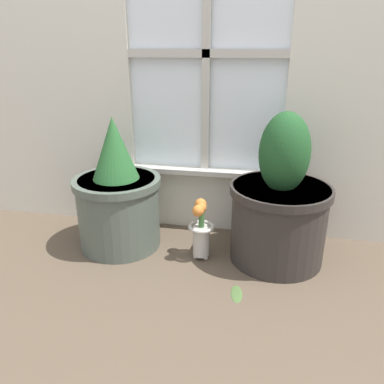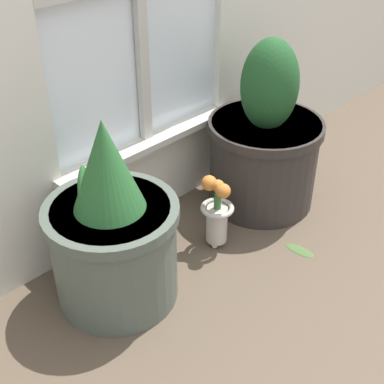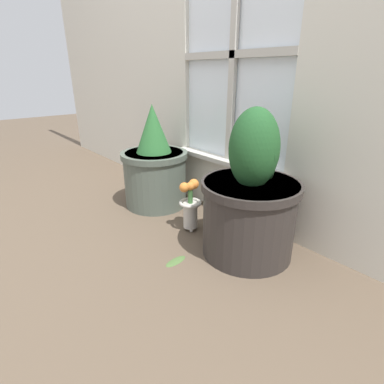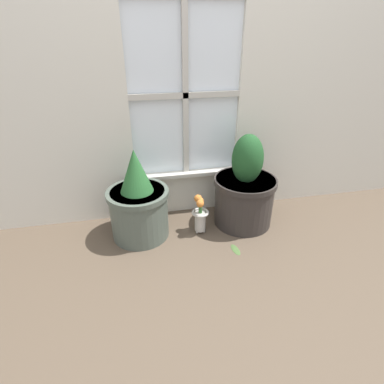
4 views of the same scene
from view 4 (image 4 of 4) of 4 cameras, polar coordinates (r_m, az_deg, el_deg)
ground_plane at (r=1.81m, az=2.77°, el=-13.60°), size 10.00×10.00×0.00m
wall_with_window at (r=1.98m, az=-1.50°, el=29.99°), size 4.40×0.10×2.50m
potted_plant_left at (r=1.94m, az=-10.15°, el=-2.24°), size 0.39×0.39×0.60m
potted_plant_right at (r=2.07m, az=9.98°, el=0.09°), size 0.42×0.42×0.65m
flower_vase at (r=1.98m, az=1.54°, el=-4.29°), size 0.11×0.11×0.27m
fallen_leaf at (r=1.93m, az=8.28°, el=-10.74°), size 0.05×0.11×0.01m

